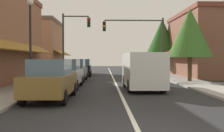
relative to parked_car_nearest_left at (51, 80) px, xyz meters
name	(u,v)px	position (x,y,z in m)	size (l,w,h in m)	color
ground_plane	(113,78)	(3.14, 12.65, -0.88)	(80.00, 80.00, 0.00)	#28282B
sidewalk_left	(53,78)	(-2.36, 12.65, -0.82)	(2.60, 56.00, 0.12)	gray
sidewalk_right	(172,77)	(8.64, 12.65, -0.82)	(2.60, 56.00, 0.12)	#A39E99
lane_center_stripe	(113,78)	(3.14, 12.65, -0.88)	(0.14, 52.00, 0.01)	silver
storefront_right_block	(209,45)	(12.92, 14.65, 2.35)	(7.27, 10.20, 6.44)	brown
storefront_far_left	(35,47)	(-6.60, 22.65, 2.49)	(7.21, 8.20, 6.72)	#9E6B4C
parked_car_nearest_left	(51,80)	(0.00, 0.00, 0.00)	(1.86, 4.14, 1.77)	brown
parked_car_second_left	(66,74)	(-0.04, 4.71, 0.00)	(1.85, 4.13, 1.77)	#B7BABF
parked_car_third_left	(75,70)	(-0.05, 9.59, 0.00)	(1.82, 4.12, 1.77)	#4C5156
parked_car_far_left	(82,68)	(0.06, 15.61, 0.00)	(1.86, 4.14, 1.77)	black
van_in_lane	(142,70)	(4.54, 3.87, 0.27)	(2.02, 5.19, 2.12)	silver
traffic_signal_mast_arm	(142,36)	(5.89, 13.44, 3.07)	(5.86, 0.50, 5.71)	#333333
traffic_signal_left_corner	(72,36)	(-0.84, 13.95, 3.12)	(2.73, 0.50, 6.16)	#333333
street_lamp_left_near	(30,29)	(-1.70, 2.95, 2.50)	(0.36, 0.36, 5.06)	black
tree_right_near	(190,33)	(8.74, 8.02, 2.86)	(3.35, 3.35, 5.60)	#4C331E
tree_right_far	(162,37)	(9.28, 19.70, 3.49)	(3.98, 3.98, 6.57)	#4C331E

